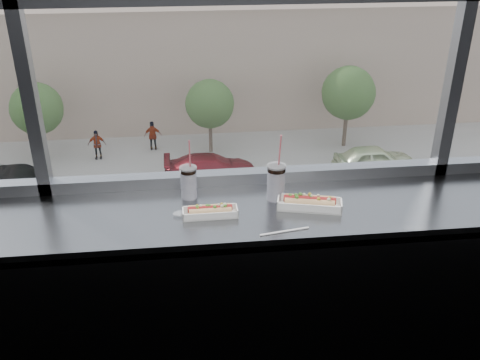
{
  "coord_description": "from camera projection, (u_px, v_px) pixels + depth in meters",
  "views": [
    {
      "loc": [
        -0.32,
        -0.91,
        2.33
      ],
      "look_at": [
        -0.08,
        1.23,
        1.25
      ],
      "focal_mm": 40.0,
      "sensor_mm": 36.0,
      "label": 1
    }
  ],
  "objects": [
    {
      "name": "street_asphalt",
      "position": [
        194.0,
        218.0,
        25.89
      ],
      "size": [
        80.0,
        10.0,
        0.06
      ],
      "primitive_type": "cube",
      "color": "black",
      "rests_on": "plaza_ground"
    },
    {
      "name": "pedestrian_a",
      "position": [
        97.0,
        142.0,
        31.72
      ],
      "size": [
        0.96,
        0.72,
        2.15
      ],
      "primitive_type": "imported",
      "color": "#66605B",
      "rests_on": "far_sidewalk"
    },
    {
      "name": "wall_back_lower",
      "position": [
        249.0,
        270.0,
        2.97
      ],
      "size": [
        6.0,
        0.0,
        6.0
      ],
      "primitive_type": "plane",
      "rotation": [
        1.57,
        0.0,
        0.0
      ],
      "color": "black",
      "rests_on": "ground"
    },
    {
      "name": "counter",
      "position": [
        257.0,
        214.0,
        2.49
      ],
      "size": [
        6.0,
        0.55,
        0.06
      ],
      "primitive_type": "cube",
      "color": "gray",
      "rests_on": "ground"
    },
    {
      "name": "loose_straw",
      "position": [
        285.0,
        231.0,
        2.29
      ],
      "size": [
        0.22,
        0.05,
        0.01
      ],
      "primitive_type": "cylinder",
      "rotation": [
        0.0,
        1.57,
        0.17
      ],
      "color": "white",
      "rests_on": "counter"
    },
    {
      "name": "car_near_b",
      "position": [
        54.0,
        257.0,
        21.34
      ],
      "size": [
        2.57,
        5.65,
        1.85
      ],
      "primitive_type": "imported",
      "rotation": [
        0.0,
        0.0,
        1.52
      ],
      "color": "black",
      "rests_on": "street_asphalt"
    },
    {
      "name": "far_building",
      "position": [
        183.0,
        51.0,
        40.09
      ],
      "size": [
        50.0,
        14.0,
        8.0
      ],
      "primitive_type": "cube",
      "color": "tan",
      "rests_on": "plaza_ground"
    },
    {
      "name": "tree_center",
      "position": [
        210.0,
        104.0,
        31.75
      ],
      "size": [
        2.94,
        2.94,
        4.59
      ],
      "color": "#47382B",
      "rests_on": "far_sidewalk"
    },
    {
      "name": "plaza_ground",
      "position": [
        184.0,
        82.0,
        46.77
      ],
      "size": [
        120.0,
        120.0,
        0.0
      ],
      "primitive_type": "plane",
      "color": "gray",
      "rests_on": "ground"
    },
    {
      "name": "far_sidewalk",
      "position": [
        189.0,
        153.0,
        33.0
      ],
      "size": [
        80.0,
        6.0,
        0.04
      ],
      "primitive_type": "cube",
      "color": "gray",
      "rests_on": "plaza_ground"
    },
    {
      "name": "car_far_b",
      "position": [
        211.0,
        164.0,
        29.1
      ],
      "size": [
        2.53,
        5.9,
        1.96
      ],
      "primitive_type": "imported",
      "rotation": [
        0.0,
        0.0,
        1.59
      ],
      "color": "maroon",
      "rests_on": "street_asphalt"
    },
    {
      "name": "tree_left",
      "position": [
        37.0,
        109.0,
        30.69
      ],
      "size": [
        3.03,
        3.03,
        4.73
      ],
      "color": "#47382B",
      "rests_on": "far_sidewalk"
    },
    {
      "name": "soda_cup_right",
      "position": [
        276.0,
        180.0,
        2.51
      ],
      "size": [
        0.09,
        0.09,
        0.34
      ],
      "color": "white",
      "rests_on": "counter"
    },
    {
      "name": "wrapper",
      "position": [
        180.0,
        213.0,
        2.41
      ],
      "size": [
        0.08,
        0.06,
        0.02
      ],
      "primitive_type": "ellipsoid",
      "color": "silver",
      "rests_on": "counter"
    },
    {
      "name": "hotdog_tray_left",
      "position": [
        210.0,
        211.0,
        2.4
      ],
      "size": [
        0.25,
        0.08,
        0.06
      ],
      "rotation": [
        0.0,
        0.0,
        0.01
      ],
      "color": "white",
      "rests_on": "counter"
    },
    {
      "name": "car_near_c",
      "position": [
        207.0,
        245.0,
        21.9
      ],
      "size": [
        2.74,
        6.37,
        2.11
      ],
      "primitive_type": "imported",
      "rotation": [
        0.0,
        0.0,
        1.55
      ],
      "color": "#980017",
      "rests_on": "street_asphalt"
    },
    {
      "name": "hotdog_tray_right",
      "position": [
        310.0,
        203.0,
        2.46
      ],
      "size": [
        0.31,
        0.17,
        0.07
      ],
      "rotation": [
        0.0,
        0.0,
        -0.25
      ],
      "color": "white",
      "rests_on": "counter"
    },
    {
      "name": "soda_cup_left",
      "position": [
        189.0,
        181.0,
        2.53
      ],
      "size": [
        0.08,
        0.08,
        0.3
      ],
      "color": "white",
      "rests_on": "counter"
    },
    {
      "name": "car_near_d",
      "position": [
        319.0,
        236.0,
        22.35
      ],
      "size": [
        3.42,
        6.94,
        2.23
      ],
      "primitive_type": "imported",
      "rotation": [
        0.0,
        0.0,
        1.47
      ],
      "color": "silver",
      "rests_on": "street_asphalt"
    },
    {
      "name": "counter_fascia",
      "position": [
        263.0,
        337.0,
        2.5
      ],
      "size": [
        6.0,
        0.04,
        1.04
      ],
      "primitive_type": "cube",
      "color": "gray",
      "rests_on": "ground"
    },
    {
      "name": "car_far_c",
      "position": [
        375.0,
        155.0,
        30.02
      ],
      "size": [
        2.82,
        6.32,
        2.08
      ],
      "primitive_type": "imported",
      "rotation": [
        0.0,
        0.0,
        1.61
      ],
      "color": "#E6F4C4",
      "rests_on": "street_asphalt"
    },
    {
      "name": "pedestrian_b",
      "position": [
        153.0,
        133.0,
        32.88
      ],
      "size": [
        0.99,
        0.74,
        2.22
      ],
      "primitive_type": "imported",
      "rotation": [
        0.0,
        0.0,
        3.14
      ],
      "color": "#66605B",
      "rests_on": "far_sidewalk"
    },
    {
      "name": "tree_right",
      "position": [
        348.0,
        93.0,
        32.44
      ],
      "size": [
        3.29,
        3.29,
        5.14
      ],
      "color": "#47382B",
      "rests_on": "far_sidewalk"
    }
  ]
}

